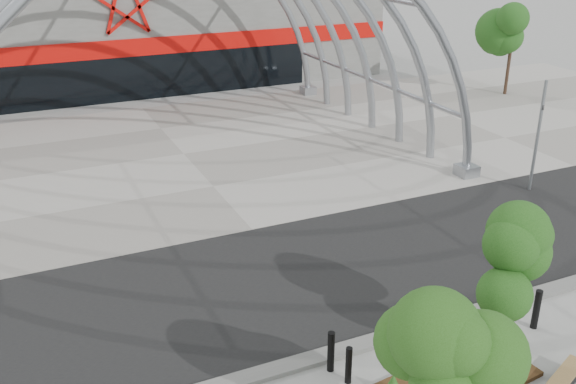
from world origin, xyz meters
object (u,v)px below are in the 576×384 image
object	(u,v)px
bench_1	(562,382)
bollard_2	(331,352)
street_tree_0	(445,333)
street_tree_1	(517,268)
signal_pole	(538,134)

from	to	relation	value
bench_1	bollard_2	size ratio (longest dim) A/B	1.67
street_tree_0	bench_1	world-z (taller)	street_tree_0
street_tree_0	street_tree_1	bearing A→B (deg)	27.94
bench_1	street_tree_0	bearing A→B (deg)	-173.62
signal_pole	bench_1	xyz separation A→B (m)	(-7.89, -9.30, -2.13)
signal_pole	street_tree_0	bearing A→B (deg)	-140.55
street_tree_1	street_tree_0	bearing A→B (deg)	-152.06
signal_pole	bollard_2	xyz separation A→B (m)	(-12.39, -6.53, -1.77)
signal_pole	street_tree_1	distance (m)	11.50
street_tree_1	bench_1	xyz separation A→B (m)	(0.46, -1.41, -2.37)
street_tree_0	bollard_2	distance (m)	4.08
street_tree_0	street_tree_1	xyz separation A→B (m)	(3.48, 1.85, -0.43)
signal_pole	bollard_2	distance (m)	14.12
street_tree_1	bollard_2	xyz separation A→B (m)	(-4.04, 1.37, -2.02)
street_tree_0	bollard_2	size ratio (longest dim) A/B	3.89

